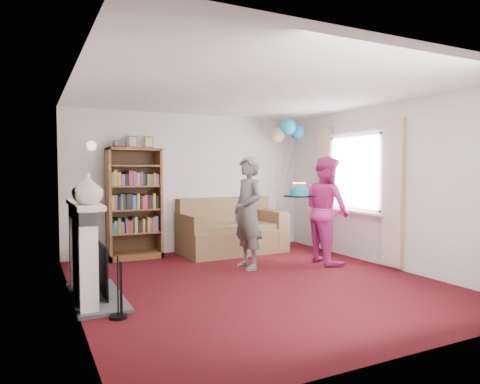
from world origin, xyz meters
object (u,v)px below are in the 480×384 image
person_striped (248,213)px  birthday_cake (299,193)px  person_magenta (327,210)px  sofa (231,232)px  bookcase (134,204)px

person_striped → birthday_cake: person_striped is taller
person_magenta → sofa: bearing=38.9°
sofa → person_magenta: person_magenta is taller
sofa → person_magenta: (1.00, -1.50, 0.49)m
bookcase → sofa: (1.70, -0.23, -0.55)m
person_magenta → birthday_cake: bearing=92.8°
person_magenta → bookcase: bearing=62.6°
birthday_cake → bookcase: bearing=142.0°
bookcase → person_magenta: size_ratio=1.21×
sofa → person_striped: bearing=-106.3°
sofa → person_striped: size_ratio=1.08×
person_striped → birthday_cake: 0.87m
bookcase → birthday_cake: bearing=-38.0°
bookcase → person_magenta: bookcase is taller
bookcase → birthday_cake: (2.18, -1.70, 0.23)m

